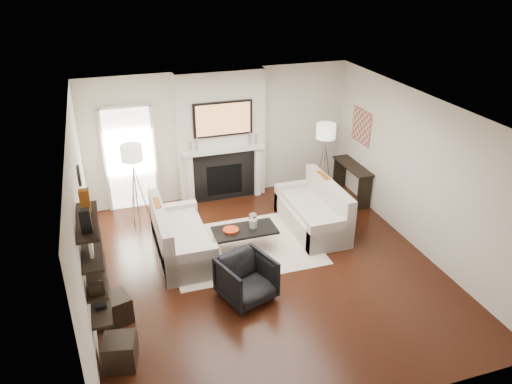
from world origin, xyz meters
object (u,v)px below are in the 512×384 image
object	(u,v)px
coffee_table	(245,230)
loveseat_right_base	(311,218)
loveseat_left_base	(183,245)
lamp_left_shade	(131,153)
armchair	(247,277)
ottoman_near	(115,309)
lamp_right_shade	(326,131)

from	to	relation	value
coffee_table	loveseat_right_base	bearing A→B (deg)	13.62
loveseat_left_base	lamp_left_shade	world-z (taller)	lamp_left_shade
loveseat_right_base	armchair	world-z (taller)	armchair
loveseat_right_base	armchair	distance (m)	2.43
loveseat_right_base	ottoman_near	distance (m)	4.02
lamp_right_shade	coffee_table	bearing A→B (deg)	-144.36
lamp_left_shade	coffee_table	bearing A→B (deg)	-43.58
loveseat_left_base	loveseat_right_base	distance (m)	2.50
coffee_table	lamp_left_shade	size ratio (longest dim) A/B	2.75
armchair	ottoman_near	distance (m)	1.94
loveseat_left_base	lamp_right_shade	size ratio (longest dim) A/B	4.50
loveseat_left_base	ottoman_near	bearing A→B (deg)	-131.54
loveseat_right_base	loveseat_left_base	bearing A→B (deg)	-175.98
coffee_table	loveseat_left_base	bearing A→B (deg)	171.01
armchair	lamp_left_shade	size ratio (longest dim) A/B	1.88
lamp_right_shade	lamp_left_shade	bearing A→B (deg)	-179.88
lamp_left_shade	lamp_right_shade	xyz separation A→B (m)	(3.90, 0.01, 0.00)
coffee_table	ottoman_near	bearing A→B (deg)	-152.19
loveseat_left_base	ottoman_near	xyz separation A→B (m)	(-1.22, -1.38, -0.01)
loveseat_left_base	lamp_left_shade	distance (m)	1.98
loveseat_right_base	armchair	size ratio (longest dim) A/B	2.39
coffee_table	armchair	xyz separation A→B (m)	(-0.36, -1.29, -0.02)
loveseat_left_base	loveseat_right_base	bearing A→B (deg)	4.02
loveseat_right_base	armchair	bearing A→B (deg)	-137.50
coffee_table	armchair	bearing A→B (deg)	-105.76
ottoman_near	coffee_table	bearing A→B (deg)	27.81
lamp_left_shade	ottoman_near	xyz separation A→B (m)	(-0.62, -2.80, -1.25)
lamp_left_shade	ottoman_near	distance (m)	3.13
armchair	lamp_right_shade	bearing A→B (deg)	29.54
coffee_table	ottoman_near	world-z (taller)	coffee_table
loveseat_right_base	lamp_right_shade	xyz separation A→B (m)	(0.81, 1.25, 1.24)
loveseat_right_base	ottoman_near	xyz separation A→B (m)	(-3.71, -1.55, -0.01)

